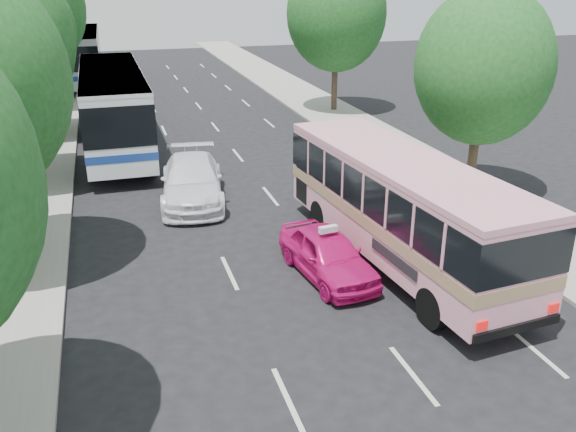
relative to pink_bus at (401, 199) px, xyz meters
name	(u,v)px	position (x,y,z in m)	size (l,w,h in m)	color
ground	(338,334)	(-3.18, -3.24, -2.05)	(120.00, 120.00, 0.00)	black
sidewalk_left	(35,148)	(-11.68, 16.76, -1.98)	(4.00, 90.00, 0.15)	#9E998E
sidewalk_right	(350,125)	(5.32, 16.76, -1.99)	(4.00, 90.00, 0.12)	#9E998E
tree_left_d	(20,29)	(-11.70, 18.70, 3.58)	(5.52, 5.52, 8.60)	#38281E
tree_left_e	(33,3)	(-11.60, 26.70, 4.38)	(6.30, 6.30, 9.82)	#38281E
tree_left_f	(40,4)	(-11.80, 34.70, 3.95)	(5.88, 5.88, 9.16)	#38281E
tree_right_near	(487,61)	(5.60, 4.70, 3.15)	(5.10, 5.10, 7.95)	#38281E
tree_right_far	(338,10)	(5.90, 20.70, 4.07)	(6.00, 6.00, 9.35)	#38281E
pink_bus	(401,199)	(0.00, 0.00, 0.00)	(3.56, 10.53, 3.30)	pink
pink_taxi	(328,254)	(-2.36, -0.24, -1.36)	(1.65, 4.09, 1.39)	#D81274
white_pickup	(192,180)	(-5.18, 7.18, -1.23)	(2.29, 5.64, 1.64)	white
tour_coach_front	(113,103)	(-7.68, 15.38, 0.31)	(2.90, 13.15, 3.93)	white
tour_coach_rear	(80,52)	(-9.48, 35.63, 0.37)	(3.09, 13.51, 4.03)	silver
taxi_roof_sign	(328,229)	(-2.36, -0.24, -0.57)	(0.55, 0.18, 0.18)	silver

